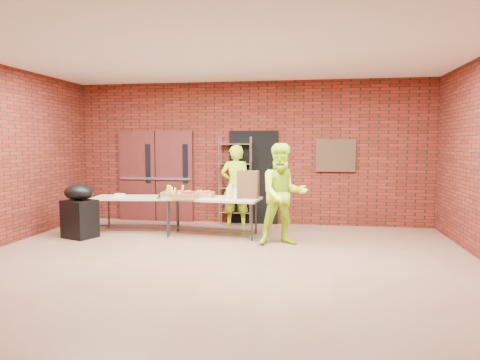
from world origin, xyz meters
name	(u,v)px	position (x,y,z in m)	size (l,w,h in m)	color
room	(216,159)	(0.00, 0.00, 1.60)	(8.08, 7.08, 3.28)	#855F47
double_doors	(156,176)	(-2.20, 3.44, 1.05)	(1.78, 0.12, 2.10)	#4E1617
dark_doorway	(253,177)	(0.10, 3.46, 1.05)	(1.10, 0.06, 2.10)	black
bronze_plaque	(335,156)	(1.90, 3.45, 1.55)	(0.85, 0.04, 0.70)	#3F2B19
wire_rack	(235,181)	(-0.29, 3.32, 0.98)	(0.72, 0.24, 1.96)	#B7B7BE
table_left	(137,200)	(-2.15, 2.21, 0.66)	(1.84, 0.96, 0.72)	tan
table_right	(213,201)	(-0.52, 2.04, 0.70)	(1.92, 0.97, 0.76)	tan
basket_bananas	(175,194)	(-1.27, 1.97, 0.82)	(0.46, 0.36, 0.14)	#A28041
basket_oranges	(203,194)	(-0.72, 2.11, 0.81)	(0.41, 0.32, 0.13)	#A28041
basket_apples	(185,195)	(-1.01, 1.83, 0.82)	(0.47, 0.36, 0.15)	#A28041
muffin_tray	(165,196)	(-1.53, 2.14, 0.76)	(0.36, 0.36, 0.09)	#144C1B
napkin_box	(120,195)	(-2.51, 2.17, 0.75)	(0.18, 0.12, 0.06)	silver
coffee_dispenser	(248,184)	(0.17, 2.13, 1.02)	(0.40, 0.36, 0.53)	#53341C
cup_stack_front	(228,193)	(-0.19, 1.92, 0.87)	(0.07, 0.07, 0.22)	silver
cup_stack_mid	(235,194)	(-0.04, 1.83, 0.87)	(0.07, 0.07, 0.22)	silver
cup_stack_back	(231,191)	(-0.16, 2.08, 0.89)	(0.09, 0.09, 0.27)	silver
covered_grill	(80,211)	(-3.02, 1.48, 0.52)	(0.70, 0.65, 1.04)	black
volunteer_woman	(236,186)	(-0.25, 3.10, 0.89)	(0.65, 0.43, 1.79)	#AEE219
volunteer_man	(283,194)	(0.88, 1.53, 0.91)	(0.89, 0.69, 1.82)	#AEE219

